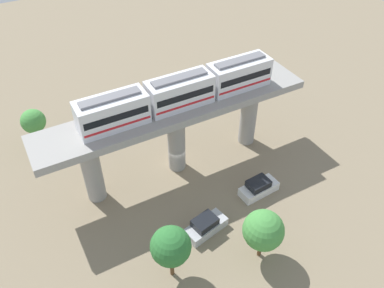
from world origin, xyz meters
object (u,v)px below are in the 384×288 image
at_px(parked_car_white, 259,188).
at_px(tree_near_viaduct, 33,121).
at_px(tree_mid_lot, 171,246).
at_px(tree_far_corner, 263,230).
at_px(train, 180,92).
at_px(parked_car_silver, 206,226).

xyz_separation_m(parked_car_white, tree_near_viaduct, (19.28, 18.38, 2.52)).
distance_m(tree_mid_lot, tree_far_corner, 8.06).
xyz_separation_m(train, tree_far_corner, (-13.91, -0.69, -6.23)).
height_order(train, tree_mid_lot, train).
bearing_deg(tree_mid_lot, tree_near_viaduct, 14.77).
relative_size(parked_car_silver, tree_mid_lot, 0.77).
distance_m(train, tree_mid_lot, 14.96).
bearing_deg(tree_far_corner, tree_near_viaduct, 28.69).
distance_m(parked_car_white, tree_far_corner, 8.16).
relative_size(parked_car_silver, tree_near_viaduct, 0.95).
distance_m(parked_car_white, tree_near_viaduct, 26.76).
bearing_deg(parked_car_silver, parked_car_white, -89.18).
relative_size(parked_car_silver, parked_car_white, 1.04).
xyz_separation_m(parked_car_white, tree_mid_lot, (-4.16, 12.20, 3.31)).
relative_size(train, tree_far_corner, 3.78).
bearing_deg(train, tree_far_corner, -177.14).
bearing_deg(tree_near_viaduct, tree_far_corner, -151.31).
xyz_separation_m(parked_car_silver, parked_car_white, (1.61, -7.35, 0.00)).
bearing_deg(train, tree_near_viaduct, 48.82).
bearing_deg(tree_near_viaduct, parked_car_white, -136.37).
relative_size(train, parked_car_silver, 4.58).
height_order(tree_mid_lot, tree_far_corner, tree_mid_lot).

